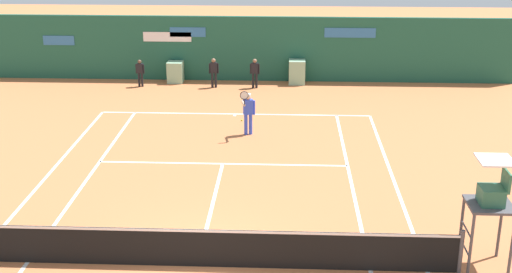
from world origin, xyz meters
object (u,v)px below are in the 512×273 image
Objects in this scene: ball_kid_left_post at (140,71)px; tennis_ball_mid_court at (242,120)px; ball_kid_centre_post at (214,71)px; player_on_baseline at (248,110)px; ball_kid_right_post at (255,71)px; umpire_chair at (491,199)px.

tennis_ball_mid_court is (4.90, -4.79, -0.68)m from ball_kid_left_post.
tennis_ball_mid_court is at bearing 104.05° from ball_kid_centre_post.
tennis_ball_mid_court is at bearing -89.64° from player_on_baseline.
ball_kid_left_post is 18.18× the size of tennis_ball_mid_court.
ball_kid_right_post is 5.17m from ball_kid_left_post.
player_on_baseline is 1.33× the size of ball_kid_right_post.
tennis_ball_mid_court is (-0.34, 1.56, -0.89)m from player_on_baseline.
umpire_chair is 2.14× the size of ball_kid_left_post.
ball_kid_centre_post is 5.09m from tennis_ball_mid_court.
umpire_chair is at bearing -58.95° from tennis_ball_mid_court.
ball_kid_centre_post is (-1.84, 0.00, 0.00)m from ball_kid_right_post.
ball_kid_left_post is 6.88m from tennis_ball_mid_court.
ball_kid_right_post is at bearing 86.76° from tennis_ball_mid_court.
ball_kid_left_post is at bearing 5.93° from ball_kid_right_post.
ball_kid_left_post is (-11.21, 15.27, -0.98)m from umpire_chair.
ball_kid_centre_post is at bearing 27.29° from umpire_chair.
ball_kid_centre_post is at bearing -85.11° from player_on_baseline.
ball_kid_centre_post is 19.62× the size of tennis_ball_mid_court.
player_on_baseline is 26.01× the size of tennis_ball_mid_court.
ball_kid_right_post reaches higher than ball_kid_left_post.
ball_kid_left_post is 3.33m from ball_kid_centre_post.
ball_kid_right_post is at bearing 175.94° from ball_kid_centre_post.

